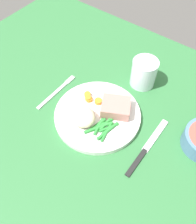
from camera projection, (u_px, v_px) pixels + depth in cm
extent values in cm
cube|color=#2D6B38|center=(98.00, 119.00, 71.14)|extent=(120.00, 90.00, 2.00)
cylinder|color=white|center=(98.00, 116.00, 69.57)|extent=(24.80, 24.80, 1.60)
cube|color=#B2756B|center=(116.00, 107.00, 68.18)|extent=(10.25, 9.72, 3.43)
ellipsoid|color=beige|center=(82.00, 116.00, 65.83)|extent=(7.98, 6.75, 4.40)
cylinder|color=orange|center=(88.00, 98.00, 71.49)|extent=(1.89, 1.89, 1.25)
cylinder|color=orange|center=(87.00, 95.00, 72.39)|extent=(1.98, 1.98, 1.13)
cylinder|color=orange|center=(89.00, 99.00, 71.45)|extent=(1.93, 1.93, 0.96)
cylinder|color=orange|center=(98.00, 101.00, 70.95)|extent=(2.28, 2.28, 1.06)
cylinder|color=#2D8C38|center=(107.00, 132.00, 65.05)|extent=(1.94, 6.63, 0.74)
cylinder|color=#2D8C38|center=(97.00, 125.00, 66.28)|extent=(2.10, 5.76, 0.86)
cylinder|color=#2D8C38|center=(108.00, 131.00, 65.13)|extent=(2.18, 7.59, 0.85)
cylinder|color=#2D8C38|center=(101.00, 124.00, 66.62)|extent=(1.40, 7.94, 0.63)
cylinder|color=#2D8C38|center=(103.00, 124.00, 66.49)|extent=(3.24, 6.45, 0.70)
cylinder|color=#2D8C38|center=(109.00, 128.00, 65.82)|extent=(3.44, 5.51, 0.72)
cylinder|color=#2D8C38|center=(110.00, 128.00, 65.76)|extent=(1.87, 5.76, 0.63)
cylinder|color=#2D8C38|center=(99.00, 127.00, 65.76)|extent=(5.05, 7.64, 0.89)
cylinder|color=#2D8C38|center=(99.00, 127.00, 65.95)|extent=(2.06, 5.61, 0.85)
cylinder|color=#2D8C38|center=(107.00, 122.00, 66.77)|extent=(0.94, 6.50, 0.83)
cube|color=silver|center=(53.00, 95.00, 74.79)|extent=(1.00, 13.00, 0.40)
cube|color=silver|center=(69.00, 79.00, 78.88)|extent=(0.24, 3.60, 0.40)
cube|color=silver|center=(70.00, 79.00, 78.74)|extent=(0.24, 3.60, 0.40)
cube|color=silver|center=(71.00, 80.00, 78.60)|extent=(0.24, 3.60, 0.40)
cube|color=silver|center=(71.00, 81.00, 78.46)|extent=(0.24, 3.60, 0.40)
cube|color=black|center=(136.00, 163.00, 61.73)|extent=(1.30, 9.00, 0.64)
cube|color=silver|center=(155.00, 135.00, 66.40)|extent=(1.70, 12.00, 0.40)
cylinder|color=silver|center=(144.00, 73.00, 74.57)|extent=(7.88, 7.88, 8.91)
cylinder|color=silver|center=(143.00, 78.00, 76.27)|extent=(7.25, 7.25, 4.72)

